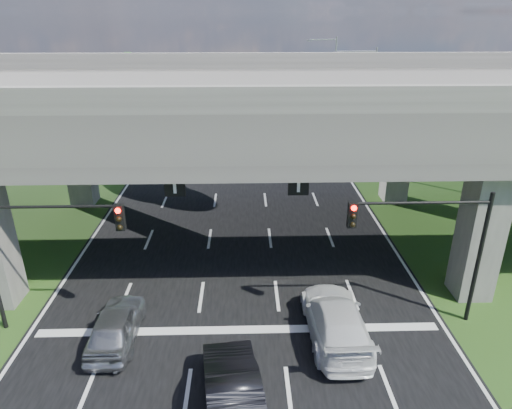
{
  "coord_description": "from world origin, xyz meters",
  "views": [
    {
      "loc": [
        0.3,
        -12.26,
        12.5
      ],
      "look_at": [
        0.89,
        9.03,
        3.47
      ],
      "focal_mm": 32.0,
      "sensor_mm": 36.0,
      "label": 1
    }
  ],
  "objects_px": {
    "streetlight_far": "(367,102)",
    "car_white": "(336,320)",
    "signal_right": "(432,236)",
    "signal_left": "(39,240)",
    "car_silver": "(116,325)",
    "car_dark": "(233,393)",
    "streetlight_beyond": "(331,76)"
  },
  "relations": [
    {
      "from": "streetlight_far",
      "to": "car_white",
      "type": "relative_size",
      "value": 1.76
    },
    {
      "from": "signal_right",
      "to": "signal_left",
      "type": "height_order",
      "value": "same"
    },
    {
      "from": "car_silver",
      "to": "car_dark",
      "type": "height_order",
      "value": "car_dark"
    },
    {
      "from": "car_dark",
      "to": "car_white",
      "type": "distance_m",
      "value": 5.63
    },
    {
      "from": "streetlight_beyond",
      "to": "car_silver",
      "type": "xyz_separation_m",
      "value": [
        -15.06,
        -37.0,
        -5.07
      ]
    },
    {
      "from": "streetlight_beyond",
      "to": "car_white",
      "type": "height_order",
      "value": "streetlight_beyond"
    },
    {
      "from": "signal_left",
      "to": "car_white",
      "type": "distance_m",
      "value": 12.31
    },
    {
      "from": "signal_right",
      "to": "streetlight_far",
      "type": "distance_m",
      "value": 20.25
    },
    {
      "from": "signal_left",
      "to": "car_silver",
      "type": "relative_size",
      "value": 1.36
    },
    {
      "from": "signal_left",
      "to": "car_silver",
      "type": "bearing_deg",
      "value": -18.25
    },
    {
      "from": "signal_right",
      "to": "streetlight_far",
      "type": "relative_size",
      "value": 0.6
    },
    {
      "from": "signal_right",
      "to": "car_white",
      "type": "xyz_separation_m",
      "value": [
        -3.83,
        -0.94,
        -3.33
      ]
    },
    {
      "from": "signal_right",
      "to": "streetlight_far",
      "type": "height_order",
      "value": "streetlight_far"
    },
    {
      "from": "car_dark",
      "to": "streetlight_beyond",
      "type": "bearing_deg",
      "value": -111.13
    },
    {
      "from": "streetlight_beyond",
      "to": "car_white",
      "type": "distance_m",
      "value": 37.83
    },
    {
      "from": "streetlight_far",
      "to": "car_white",
      "type": "bearing_deg",
      "value": -106.21
    },
    {
      "from": "streetlight_far",
      "to": "car_dark",
      "type": "xyz_separation_m",
      "value": [
        -10.24,
        -24.83,
        -4.96
      ]
    },
    {
      "from": "streetlight_far",
      "to": "streetlight_beyond",
      "type": "xyz_separation_m",
      "value": [
        0.0,
        16.0,
        0.0
      ]
    },
    {
      "from": "signal_left",
      "to": "streetlight_beyond",
      "type": "xyz_separation_m",
      "value": [
        17.92,
        36.06,
        1.66
      ]
    },
    {
      "from": "signal_left",
      "to": "streetlight_beyond",
      "type": "height_order",
      "value": "streetlight_beyond"
    },
    {
      "from": "signal_right",
      "to": "car_silver",
      "type": "bearing_deg",
      "value": -175.78
    },
    {
      "from": "signal_right",
      "to": "streetlight_beyond",
      "type": "relative_size",
      "value": 0.6
    },
    {
      "from": "streetlight_far",
      "to": "signal_right",
      "type": "bearing_deg",
      "value": -96.47
    },
    {
      "from": "signal_left",
      "to": "car_white",
      "type": "height_order",
      "value": "signal_left"
    },
    {
      "from": "signal_right",
      "to": "car_silver",
      "type": "relative_size",
      "value": 1.36
    },
    {
      "from": "streetlight_far",
      "to": "streetlight_beyond",
      "type": "distance_m",
      "value": 16.0
    },
    {
      "from": "car_silver",
      "to": "car_white",
      "type": "relative_size",
      "value": 0.78
    },
    {
      "from": "signal_right",
      "to": "car_silver",
      "type": "distance_m",
      "value": 13.27
    },
    {
      "from": "signal_right",
      "to": "car_silver",
      "type": "xyz_separation_m",
      "value": [
        -12.79,
        -0.94,
        -3.41
      ]
    },
    {
      "from": "signal_left",
      "to": "car_dark",
      "type": "xyz_separation_m",
      "value": [
        7.68,
        -4.77,
        -3.3
      ]
    },
    {
      "from": "car_white",
      "to": "car_silver",
      "type": "bearing_deg",
      "value": -1.06
    },
    {
      "from": "streetlight_beyond",
      "to": "car_white",
      "type": "xyz_separation_m",
      "value": [
        -6.11,
        -37.0,
        -4.99
      ]
    }
  ]
}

